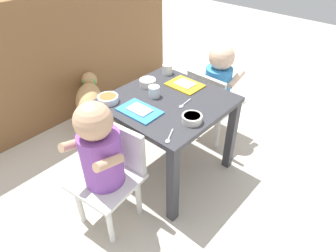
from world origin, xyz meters
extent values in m
plane|color=beige|center=(0.00, 0.00, 0.00)|extent=(7.00, 7.00, 0.00)
cube|color=brown|center=(0.00, 1.08, 0.43)|extent=(1.86, 0.38, 0.87)
cube|color=#333338|center=(0.00, 0.00, 0.46)|extent=(0.57, 0.57, 0.03)
cube|color=#333338|center=(-0.25, -0.25, 0.23)|extent=(0.04, 0.04, 0.45)
cube|color=#333338|center=(0.25, -0.25, 0.23)|extent=(0.04, 0.04, 0.45)
cube|color=#333338|center=(-0.25, 0.25, 0.23)|extent=(0.04, 0.04, 0.45)
cube|color=#333338|center=(0.25, 0.25, 0.23)|extent=(0.04, 0.04, 0.45)
cube|color=silver|center=(-0.45, -0.02, 0.26)|extent=(0.31, 0.31, 0.02)
cube|color=silver|center=(-0.33, 0.00, 0.38)|extent=(0.06, 0.27, 0.22)
cylinder|color=purple|center=(-0.45, -0.02, 0.40)|extent=(0.18, 0.18, 0.26)
sphere|color=tan|center=(-0.46, -0.02, 0.60)|extent=(0.16, 0.16, 0.16)
cylinder|color=silver|center=(-0.56, 0.07, 0.12)|extent=(0.03, 0.03, 0.25)
cylinder|color=silver|center=(-0.54, -0.13, 0.12)|extent=(0.03, 0.03, 0.25)
cylinder|color=silver|center=(-0.37, 0.09, 0.12)|extent=(0.03, 0.03, 0.25)
cylinder|color=silver|center=(-0.34, -0.11, 0.12)|extent=(0.03, 0.03, 0.25)
cylinder|color=tan|center=(-0.51, 0.07, 0.46)|extent=(0.15, 0.06, 0.09)
cylinder|color=tan|center=(-0.49, -0.12, 0.46)|extent=(0.15, 0.06, 0.09)
cube|color=silver|center=(0.45, -0.01, 0.26)|extent=(0.29, 0.29, 0.02)
cube|color=silver|center=(0.32, -0.01, 0.38)|extent=(0.03, 0.27, 0.22)
cylinder|color=#388CD8|center=(0.45, -0.01, 0.38)|extent=(0.16, 0.16, 0.23)
sphere|color=beige|center=(0.46, -0.01, 0.56)|extent=(0.15, 0.15, 0.15)
cylinder|color=silver|center=(0.55, -0.11, 0.12)|extent=(0.03, 0.03, 0.25)
cylinder|color=silver|center=(0.56, 0.09, 0.12)|extent=(0.03, 0.03, 0.25)
cylinder|color=silver|center=(0.35, -0.11, 0.12)|extent=(0.03, 0.03, 0.25)
cylinder|color=silver|center=(0.36, 0.09, 0.12)|extent=(0.03, 0.03, 0.25)
cylinder|color=beige|center=(0.50, -0.10, 0.44)|extent=(0.15, 0.04, 0.09)
cylinder|color=beige|center=(0.50, 0.08, 0.44)|extent=(0.15, 0.04, 0.09)
ellipsoid|color=tan|center=(-0.03, 0.69, 0.22)|extent=(0.37, 0.40, 0.16)
sphere|color=tan|center=(0.10, 0.86, 0.26)|extent=(0.11, 0.11, 0.11)
sphere|color=black|center=(0.12, 0.89, 0.25)|extent=(0.05, 0.05, 0.05)
torus|color=green|center=(0.08, 0.83, 0.24)|extent=(0.09, 0.08, 0.10)
sphere|color=tan|center=(-0.14, 0.56, 0.25)|extent=(0.05, 0.05, 0.05)
cylinder|color=tan|center=(0.07, 0.74, 0.07)|extent=(0.04, 0.04, 0.15)
cylinder|color=tan|center=(-0.01, 0.81, 0.07)|extent=(0.04, 0.04, 0.15)
cylinder|color=tan|center=(-0.06, 0.58, 0.07)|extent=(0.04, 0.04, 0.15)
cylinder|color=tan|center=(-0.14, 0.65, 0.07)|extent=(0.04, 0.04, 0.15)
cube|color=#388CD8|center=(-0.17, 0.03, 0.48)|extent=(0.14, 0.21, 0.01)
cube|color=white|center=(-0.17, 0.03, 0.49)|extent=(0.08, 0.11, 0.01)
cube|color=gold|center=(0.17, 0.03, 0.48)|extent=(0.14, 0.19, 0.01)
cube|color=white|center=(0.17, 0.03, 0.49)|extent=(0.08, 0.10, 0.01)
cylinder|color=white|center=(0.22, 0.20, 0.50)|extent=(0.06, 0.06, 0.06)
cylinder|color=silver|center=(0.22, 0.20, 0.49)|extent=(0.05, 0.05, 0.02)
cylinder|color=white|center=(-0.02, 0.08, 0.51)|extent=(0.06, 0.06, 0.06)
cylinder|color=silver|center=(-0.02, 0.08, 0.49)|extent=(0.05, 0.05, 0.03)
cylinder|color=silver|center=(0.04, 0.18, 0.50)|extent=(0.09, 0.09, 0.04)
cylinder|color=#4C8C33|center=(0.04, 0.18, 0.51)|extent=(0.07, 0.07, 0.01)
cylinder|color=silver|center=(-0.07, -0.21, 0.49)|extent=(0.09, 0.09, 0.03)
cylinder|color=#4C8C33|center=(-0.07, -0.21, 0.51)|extent=(0.08, 0.08, 0.01)
cylinder|color=white|center=(-0.21, 0.21, 0.49)|extent=(0.10, 0.10, 0.03)
cylinder|color=#B26633|center=(-0.21, 0.21, 0.51)|extent=(0.09, 0.09, 0.01)
cylinder|color=silver|center=(0.04, -0.09, 0.48)|extent=(0.08, 0.01, 0.01)
ellipsoid|color=silver|center=(-0.01, -0.09, 0.48)|extent=(0.03, 0.02, 0.01)
cylinder|color=silver|center=(-0.21, -0.20, 0.48)|extent=(0.07, 0.04, 0.01)
ellipsoid|color=silver|center=(-0.25, -0.22, 0.48)|extent=(0.03, 0.03, 0.01)
camera|label=1|loc=(-0.97, -0.86, 1.27)|focal=31.75mm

